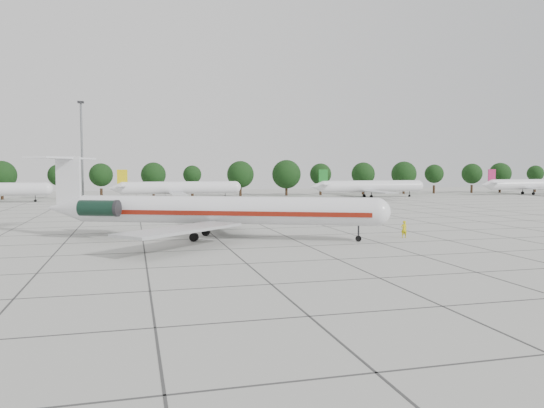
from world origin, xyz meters
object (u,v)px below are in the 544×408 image
object	(u,v)px
bg_airliner_d	(371,186)
floodlight_mast	(82,144)
ground_crew	(404,229)
bg_airliner_e	(531,185)
bg_airliner_c	(179,188)
main_airliner	(205,210)

from	to	relation	value
bg_airliner_d	floodlight_mast	size ratio (longest dim) A/B	1.11
ground_crew	bg_airliner_e	distance (m)	113.47
ground_crew	bg_airliner_e	xyz separation A→B (m)	(83.18, 77.16, 1.94)
bg_airliner_d	floodlight_mast	distance (m)	77.64
bg_airliner_d	bg_airliner_e	size ratio (longest dim) A/B	1.00
ground_crew	bg_airliner_d	size ratio (longest dim) A/B	0.07
bg_airliner_c	bg_airliner_e	size ratio (longest dim) A/B	1.00
ground_crew	bg_airliner_e	bearing A→B (deg)	-135.36
bg_airliner_c	bg_airliner_d	bearing A→B (deg)	-2.58
bg_airliner_c	bg_airliner_d	world-z (taller)	same
ground_crew	floodlight_mast	world-z (taller)	floodlight_mast
ground_crew	bg_airliner_c	world-z (taller)	bg_airliner_c
main_airliner	bg_airliner_e	bearing A→B (deg)	57.51
ground_crew	bg_airliner_d	bearing A→B (deg)	-110.83
main_airliner	bg_airliner_d	distance (m)	87.37
bg_airliner_e	floodlight_mast	world-z (taller)	floodlight_mast
bg_airliner_d	bg_airliner_e	world-z (taller)	same
ground_crew	bg_airliner_c	size ratio (longest dim) A/B	0.07
main_airliner	bg_airliner_c	size ratio (longest dim) A/B	1.33
main_airliner	floodlight_mast	xyz separation A→B (m)	(-20.73, 91.75, 11.05)
bg_airliner_e	floodlight_mast	bearing A→B (deg)	171.12
ground_crew	floodlight_mast	xyz separation A→B (m)	(-42.44, 96.78, 13.32)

